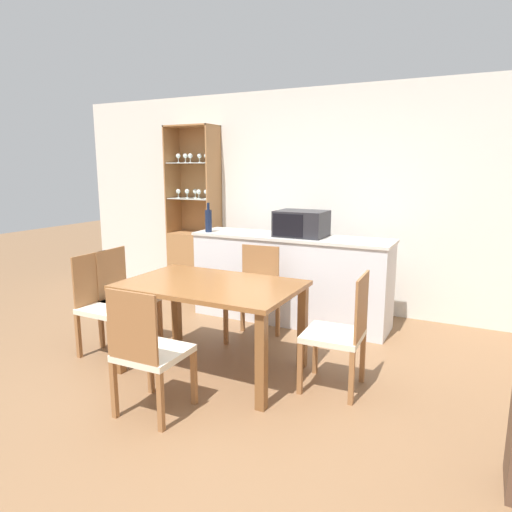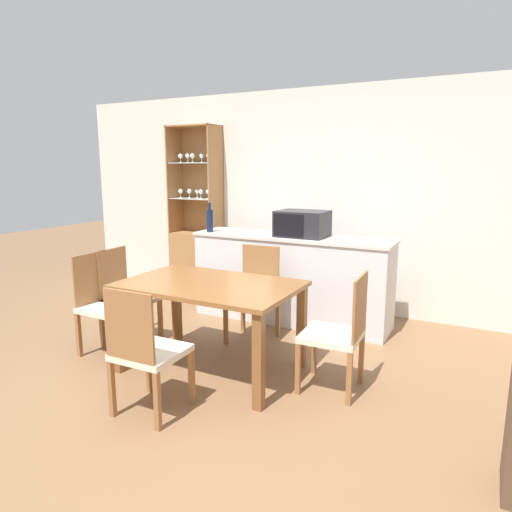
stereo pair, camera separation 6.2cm
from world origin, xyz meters
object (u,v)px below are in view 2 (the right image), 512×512
Objects in this scene: dining_chair_head_far at (254,294)px; microwave at (302,224)px; dining_table at (210,295)px; dining_chair_side_left_far at (126,297)px; display_cabinet at (197,247)px; dining_chair_head_near at (146,351)px; dining_chair_side_left_near at (105,305)px; wine_bottle at (210,220)px; dining_chair_side_right_far at (338,333)px.

dining_chair_head_far is 1.76× the size of microwave.
dining_chair_side_left_far is at bearing 172.68° from dining_table.
display_cabinet is 2.40× the size of dining_chair_head_near.
dining_chair_side_left_far is (-1.04, 0.13, -0.19)m from dining_table.
dining_chair_head_near is at bearing -61.60° from display_cabinet.
display_cabinet is 2.11m from dining_chair_side_left_near.
display_cabinet is at bearing 164.01° from microwave.
dining_chair_side_left_near and dining_chair_head_near have the same top height.
microwave is at bearing 81.59° from dining_table.
dining_chair_head_far is 1.00× the size of dining_chair_side_left_far.
wine_bottle is (-0.83, 1.28, 0.44)m from dining_table.
dining_chair_side_right_far is (1.04, 0.14, -0.19)m from dining_table.
microwave reaches higher than dining_chair_side_right_far.
microwave is (0.22, 0.67, 0.63)m from dining_chair_head_far.
display_cabinet is 2.40× the size of dining_chair_side_left_near.
dining_table is (1.46, -1.93, 0.02)m from display_cabinet.
display_cabinet is 3.08m from dining_chair_side_right_far.
wine_bottle reaches higher than dining_chair_head_far.
microwave reaches higher than dining_chair_side_left_near.
dining_chair_side_right_far is at bearing -57.88° from microwave.
dining_chair_side_left_near is at bearing 37.78° from dining_chair_head_far.
display_cabinet is at bearing 127.22° from dining_table.
dining_table is 1.56× the size of dining_chair_side_left_near.
dining_chair_side_left_far is 2.75× the size of wine_bottle.
dining_chair_head_far and dining_chair_side_left_far have the same top height.
dining_chair_side_right_far is at bearing 40.51° from dining_chair_head_near.
dining_chair_head_far is (-0.00, 0.78, -0.19)m from dining_table.
wine_bottle reaches higher than dining_chair_side_left_near.
dining_chair_side_left_near is 2.75× the size of wine_bottle.
dining_table is at bearing 95.28° from dining_chair_side_right_far.
dining_chair_head_far is 1.15m from wine_bottle.
dining_table is at bearing 98.16° from dining_chair_side_left_near.
dining_chair_head_far reaches higher than dining_table.
display_cabinet is 1.01m from wine_bottle.
dining_chair_side_left_far is at bearing -100.10° from wine_bottle.
display_cabinet reaches higher than microwave.
display_cabinet is 1.87m from dining_chair_head_far.
dining_chair_side_left_far is 1.32m from wine_bottle.
dining_chair_side_right_far and dining_chair_head_near have the same top height.
display_cabinet is at bearing 134.33° from wine_bottle.
dining_chair_head_far is at bearing 55.94° from dining_chair_side_right_far.
dining_chair_side_right_far is (2.07, 0.27, 0.00)m from dining_chair_side_left_near.
dining_chair_head_near is 2.31m from wine_bottle.
dining_chair_side_left_far is at bearing -133.58° from microwave.
dining_chair_side_left_far is 1.00× the size of dining_chair_side_right_far.
dining_chair_side_left_far is at bearing 28.32° from dining_chair_head_far.
dining_chair_head_far is at bearing 119.35° from dining_chair_side_left_far.
microwave is 1.56× the size of wine_bottle.
wine_bottle is at bearing -45.67° from display_cabinet.
display_cabinet reaches higher than dining_chair_head_far.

